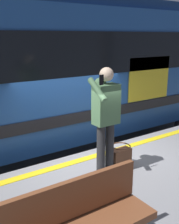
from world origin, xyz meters
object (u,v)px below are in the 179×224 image
at_px(handbag, 121,157).
at_px(bench, 79,224).
at_px(train_carriage, 37,69).
at_px(passenger, 106,113).

distance_m(handbag, bench, 2.28).
relative_size(train_carriage, bench, 8.67).
relative_size(handbag, bench, 0.26).
bearing_deg(handbag, passenger, 3.19).
height_order(train_carriage, bench, train_carriage).
bearing_deg(bench, train_carriage, -109.39).
xyz_separation_m(train_carriage, handbag, (-0.21, 2.96, -1.27)).
distance_m(passenger, bench, 2.06).
distance_m(train_carriage, handbag, 3.22).
bearing_deg(passenger, train_carriage, -92.98).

